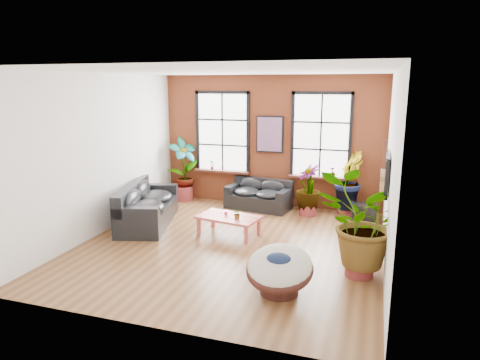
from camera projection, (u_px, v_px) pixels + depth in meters
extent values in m
cube|color=brown|center=(231.00, 245.00, 8.86)|extent=(6.00, 6.50, 0.02)
cube|color=white|center=(230.00, 70.00, 8.09)|extent=(6.00, 6.50, 0.02)
cube|color=#5D2716|center=(270.00, 141.00, 11.50)|extent=(6.00, 0.02, 3.50)
cube|color=silver|center=(147.00, 205.00, 5.45)|extent=(6.00, 0.02, 3.50)
cube|color=silver|center=(101.00, 154.00, 9.38)|extent=(0.02, 6.50, 3.50)
cube|color=silver|center=(391.00, 171.00, 7.57)|extent=(0.02, 6.50, 3.50)
cube|color=white|center=(222.00, 133.00, 11.81)|extent=(1.40, 0.02, 2.10)
cube|color=#421B12|center=(222.00, 171.00, 11.98)|extent=(1.60, 0.22, 0.06)
cube|color=white|center=(321.00, 136.00, 11.00)|extent=(1.40, 0.02, 2.10)
cube|color=#421B12|center=(319.00, 178.00, 11.17)|extent=(1.60, 0.22, 0.06)
cube|color=black|center=(258.00, 201.00, 11.42)|extent=(1.80, 1.08, 0.38)
cube|color=black|center=(263.00, 185.00, 11.61)|extent=(1.70, 0.46, 0.39)
cube|color=black|center=(234.00, 188.00, 11.69)|extent=(0.33, 0.84, 0.20)
cube|color=black|center=(285.00, 194.00, 11.03)|extent=(0.33, 0.84, 0.20)
ellipsoid|color=black|center=(247.00, 192.00, 11.47)|extent=(0.81, 0.79, 0.22)
ellipsoid|color=black|center=(251.00, 185.00, 11.65)|extent=(0.73, 0.33, 0.38)
ellipsoid|color=black|center=(269.00, 194.00, 11.19)|extent=(0.81, 0.79, 0.22)
ellipsoid|color=black|center=(273.00, 187.00, 11.36)|extent=(0.73, 0.33, 0.38)
cube|color=black|center=(149.00, 214.00, 10.18)|extent=(1.62, 2.57, 0.47)
cube|color=black|center=(132.00, 195.00, 10.08)|extent=(0.89, 2.37, 0.48)
cube|color=black|center=(136.00, 213.00, 9.05)|extent=(1.03, 0.51, 0.24)
cube|color=black|center=(158.00, 189.00, 11.14)|extent=(1.03, 0.51, 0.24)
ellipsoid|color=black|center=(145.00, 208.00, 9.64)|extent=(1.10, 1.24, 0.27)
ellipsoid|color=black|center=(132.00, 200.00, 9.62)|extent=(0.54, 1.08, 0.46)
ellipsoid|color=black|center=(155.00, 197.00, 10.57)|extent=(1.10, 1.24, 0.27)
ellipsoid|color=black|center=(143.00, 190.00, 10.54)|extent=(0.54, 1.08, 0.46)
cube|color=#C04D45|center=(229.00, 217.00, 9.37)|extent=(1.45, 0.99, 0.06)
cube|color=#421B12|center=(226.00, 218.00, 9.26)|extent=(1.31, 0.24, 0.00)
cube|color=#421B12|center=(231.00, 214.00, 9.48)|extent=(1.31, 0.24, 0.00)
cube|color=#C04D45|center=(199.00, 226.00, 9.43)|extent=(0.08, 0.08, 0.37)
cube|color=#C04D45|center=(246.00, 235.00, 8.89)|extent=(0.08, 0.08, 0.37)
cube|color=#C04D45|center=(213.00, 219.00, 9.95)|extent=(0.08, 0.08, 0.37)
cube|color=#C04D45|center=(259.00, 227.00, 9.41)|extent=(0.08, 0.08, 0.37)
cylinder|color=#DD3761|center=(226.00, 213.00, 9.44)|extent=(0.09, 0.09, 0.09)
cylinder|color=#3B1B15|center=(279.00, 286.00, 6.79)|extent=(0.62, 0.62, 0.25)
torus|color=#3B1B15|center=(280.00, 269.00, 6.72)|extent=(1.08, 1.08, 0.48)
ellipsoid|color=beige|center=(280.00, 265.00, 6.71)|extent=(1.04, 1.10, 0.66)
ellipsoid|color=#121D3A|center=(279.00, 259.00, 6.64)|extent=(0.41, 0.33, 0.18)
cube|color=black|center=(270.00, 134.00, 11.39)|extent=(0.74, 0.04, 0.98)
cube|color=#0C7F8C|center=(270.00, 134.00, 11.37)|extent=(0.66, 0.02, 0.90)
cube|color=black|center=(387.00, 173.00, 7.89)|extent=(0.06, 1.25, 0.72)
cube|color=black|center=(385.00, 173.00, 7.90)|extent=(0.01, 1.15, 0.62)
cylinder|color=#B27F4C|center=(382.00, 187.00, 9.00)|extent=(0.09, 0.38, 0.38)
cylinder|color=#B27F4C|center=(383.00, 176.00, 8.94)|extent=(0.09, 0.30, 0.30)
cylinder|color=black|center=(382.00, 187.00, 9.00)|extent=(0.09, 0.11, 0.11)
cube|color=#421B12|center=(384.00, 158.00, 8.86)|extent=(0.04, 0.05, 0.55)
cube|color=#421B12|center=(385.00, 143.00, 8.79)|extent=(0.06, 0.06, 0.14)
cube|color=black|center=(363.00, 214.00, 10.19)|extent=(0.63, 0.55, 0.47)
cylinder|color=maroon|center=(183.00, 193.00, 12.25)|extent=(0.70, 0.70, 0.40)
cylinder|color=maroon|center=(347.00, 207.00, 10.94)|extent=(0.48, 0.48, 0.34)
cylinder|color=maroon|center=(359.00, 266.00, 7.39)|extent=(0.57, 0.57, 0.36)
cylinder|color=maroon|center=(308.00, 209.00, 10.85)|extent=(0.50, 0.50, 0.32)
imported|color=#225416|center=(184.00, 167.00, 12.08)|extent=(1.01, 1.05, 1.66)
imported|color=#225416|center=(348.00, 180.00, 10.80)|extent=(0.75, 0.89, 1.48)
imported|color=#225416|center=(361.00, 223.00, 7.23)|extent=(1.82, 1.72, 1.60)
imported|color=#225416|center=(308.00, 187.00, 10.75)|extent=(0.91, 0.91, 1.16)
imported|color=#225416|center=(237.00, 213.00, 9.17)|extent=(0.25, 0.24, 0.23)
imported|color=#225416|center=(212.00, 165.00, 12.03)|extent=(0.17, 0.17, 0.27)
imported|color=#225416|center=(333.00, 172.00, 11.03)|extent=(0.19, 0.19, 0.27)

